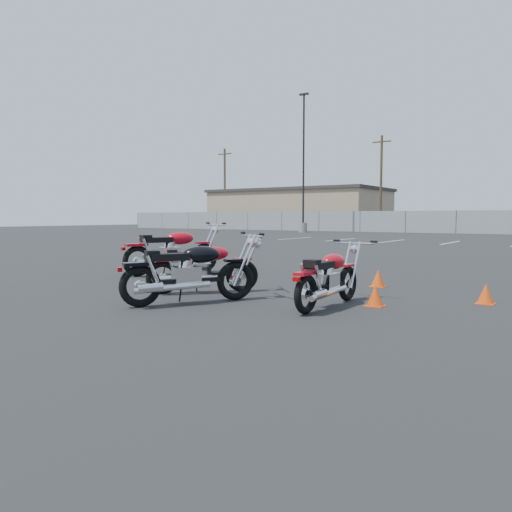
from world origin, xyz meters
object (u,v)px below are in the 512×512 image
Objects in this scene: motorcycle_third_red at (202,267)px; motorcycle_rear_red at (329,278)px; motorcycle_front_red at (172,251)px; motorcycle_second_black at (189,272)px.

motorcycle_rear_red is (2.39, -0.01, -0.02)m from motorcycle_third_red.
motorcycle_front_red is 1.22× the size of motorcycle_rear_red.
motorcycle_front_red reaches higher than motorcycle_second_black.
motorcycle_front_red is 1.40× the size of motorcycle_third_red.
motorcycle_third_red is at bearing 119.41° from motorcycle_second_black.
motorcycle_front_red is 5.12m from motorcycle_rear_red.
motorcycle_front_red is at bearing 159.54° from motorcycle_rear_red.
motorcycle_front_red is 2.99m from motorcycle_third_red.
motorcycle_second_black is (2.93, -2.71, -0.05)m from motorcycle_front_red.
motorcycle_second_black reaches higher than motorcycle_third_red.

